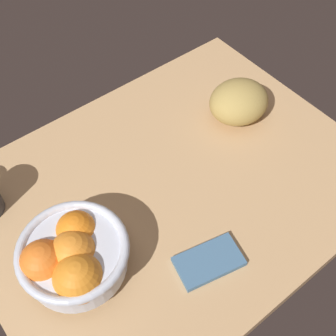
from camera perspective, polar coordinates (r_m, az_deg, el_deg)
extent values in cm
cube|color=tan|center=(91.32, 0.64, -2.60)|extent=(80.97, 62.02, 3.00)
cylinder|color=silver|center=(81.35, -11.58, -12.50)|extent=(9.92, 9.92, 1.95)
cylinder|color=silver|center=(78.00, -12.03, -11.32)|extent=(17.63, 17.63, 5.62)
torus|color=silver|center=(75.53, -12.39, -10.38)|extent=(19.23, 19.23, 1.60)
sphere|color=orange|center=(74.27, -11.62, -13.94)|extent=(8.44, 8.44, 8.44)
sphere|color=orange|center=(78.57, -11.85, -8.05)|extent=(7.31, 7.31, 7.31)
sphere|color=orange|center=(76.90, -15.96, -11.80)|extent=(7.94, 7.94, 7.94)
sphere|color=orange|center=(76.52, -12.25, -10.76)|extent=(8.01, 8.01, 8.01)
ellipsoid|color=tan|center=(100.53, 9.23, 8.54)|extent=(15.50, 14.13, 9.22)
cube|color=teal|center=(80.97, 5.35, -12.05)|extent=(13.20, 9.33, 1.17)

